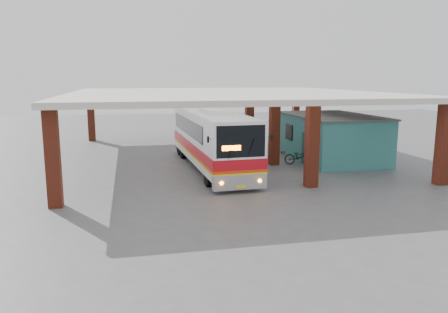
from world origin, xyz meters
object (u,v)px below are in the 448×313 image
Objects in this scene: motorcycle at (300,156)px; red_chair at (285,150)px; coach_bus at (211,138)px; pedestrian at (251,164)px.

motorcycle reaches higher than red_chair.
pedestrian is (1.64, -3.29, -1.05)m from coach_bus.
red_chair is (0.39, 3.77, -0.18)m from motorcycle.
coach_bus is 6.51× the size of motorcycle.
coach_bus is 7.78× the size of pedestrian.
coach_bus is 3.82m from pedestrian.
red_chair is (6.30, 3.70, -1.54)m from coach_bus.
red_chair is at bearing -144.71° from pedestrian.
pedestrian reaches higher than red_chair.
coach_bus reaches higher than pedestrian.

